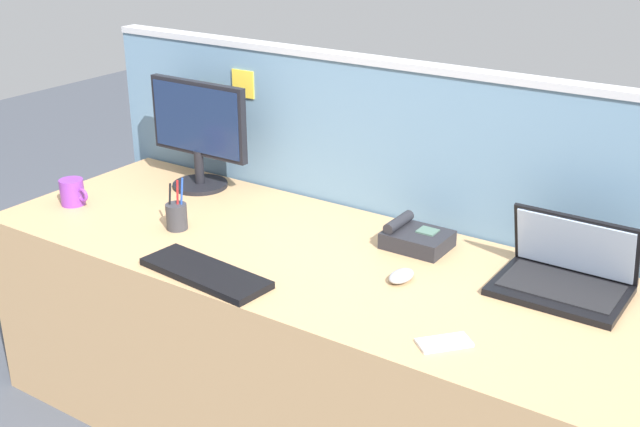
% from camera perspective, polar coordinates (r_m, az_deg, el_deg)
% --- Properties ---
extents(desk, '(2.26, 0.81, 0.70)m').
position_cam_1_polar(desk, '(2.72, -0.60, -9.58)').
color(desk, tan).
rests_on(desk, ground_plane).
extents(cubicle_divider, '(2.45, 0.08, 1.25)m').
position_cam_1_polar(cubicle_divider, '(2.92, 4.31, -1.10)').
color(cubicle_divider, '#6084A3').
rests_on(cubicle_divider, ground_plane).
extents(desktop_monitor, '(0.44, 0.21, 0.41)m').
position_cam_1_polar(desktop_monitor, '(3.08, -8.66, 5.97)').
color(desktop_monitor, black).
rests_on(desktop_monitor, desk).
extents(laptop, '(0.37, 0.27, 0.21)m').
position_cam_1_polar(laptop, '(2.42, 17.06, -4.09)').
color(laptop, black).
rests_on(laptop, desk).
extents(desk_phone, '(0.20, 0.16, 0.09)m').
position_cam_1_polar(desk_phone, '(2.60, 6.82, -1.73)').
color(desk_phone, '#232328').
rests_on(desk_phone, desk).
extents(keyboard_main, '(0.44, 0.19, 0.02)m').
position_cam_1_polar(keyboard_main, '(2.42, -8.17, -4.22)').
color(keyboard_main, black).
rests_on(keyboard_main, desk).
extents(computer_mouse_right_hand, '(0.07, 0.10, 0.03)m').
position_cam_1_polar(computer_mouse_right_hand, '(2.38, 5.81, -4.45)').
color(computer_mouse_right_hand, '#9EA0A8').
rests_on(computer_mouse_right_hand, desk).
extents(pen_cup, '(0.07, 0.07, 0.18)m').
position_cam_1_polar(pen_cup, '(2.75, -10.17, -0.17)').
color(pen_cup, '#333338').
rests_on(pen_cup, desk).
extents(cell_phone_white_slab, '(0.14, 0.15, 0.01)m').
position_cam_1_polar(cell_phone_white_slab, '(2.09, 8.83, -9.08)').
color(cell_phone_white_slab, silver).
rests_on(cell_phone_white_slab, desk).
extents(coffee_mug, '(0.12, 0.09, 0.10)m').
position_cam_1_polar(coffee_mug, '(3.05, -17.20, 1.46)').
color(coffee_mug, purple).
rests_on(coffee_mug, desk).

